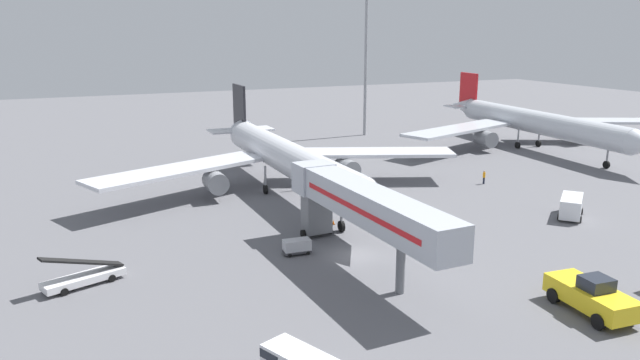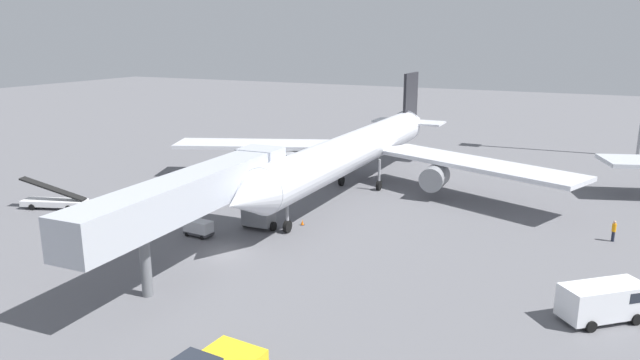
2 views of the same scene
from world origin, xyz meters
The scene contains 8 objects.
ground_plane centered at (0.00, 0.00, 0.00)m, with size 300.00×300.00×0.00m, color slate.
airplane_at_gate centered at (1.87, 22.48, 4.50)m, with size 47.20×48.13×11.66m.
jet_bridge centered at (-0.60, -2.00, 5.37)m, with size 4.07×23.02×7.10m.
belt_loader_truck centered at (-22.24, 2.71, 0.75)m, with size 6.47×3.76×3.05m.
service_van_mid_center centered at (26.40, 0.87, 1.28)m, with size 5.20×4.92×2.25m.
baggage_cart_mid_left centered at (-4.49, 2.31, 0.76)m, with size 2.48×1.37×1.36m.
ground_crew_worker_foreground centered at (27.07, 16.14, 0.94)m, with size 0.44×0.44×1.77m.
safety_cone_alpha centered at (2.08, 8.70, 0.24)m, with size 0.32×0.32×0.49m.
Camera 2 is at (24.76, -34.58, 16.46)m, focal length 32.21 mm.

